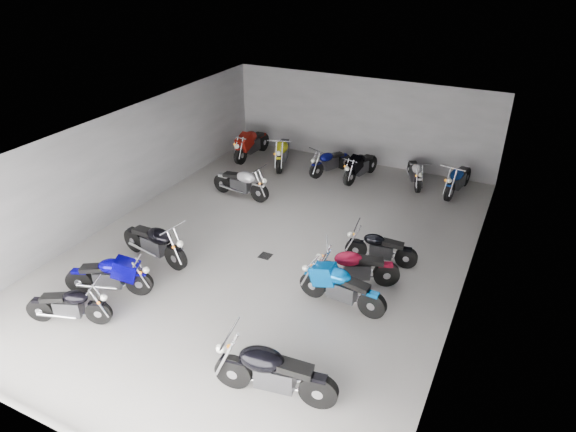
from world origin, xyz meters
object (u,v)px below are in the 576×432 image
at_px(motorcycle_left_b, 109,276).
at_px(motorcycle_right_e, 380,248).
at_px(drain_grate, 265,256).
at_px(motorcycle_back_c, 330,162).
at_px(motorcycle_left_a, 69,305).
at_px(motorcycle_back_b, 283,152).
at_px(motorcycle_back_d, 360,166).
at_px(motorcycle_right_c, 341,287).
at_px(motorcycle_left_c, 155,242).
at_px(motorcycle_right_d, 356,267).
at_px(motorcycle_back_e, 415,172).
at_px(motorcycle_back_f, 458,179).
at_px(motorcycle_back_a, 251,144).
at_px(motorcycle_left_f, 241,183).
at_px(motorcycle_right_a, 273,373).

xyz_separation_m(motorcycle_left_b, motorcycle_right_e, (5.34, 4.11, -0.05)).
height_order(drain_grate, motorcycle_back_c, motorcycle_back_c).
xyz_separation_m(motorcycle_left_a, motorcycle_right_e, (5.38, 5.30, -0.01)).
distance_m(motorcycle_back_b, motorcycle_back_d, 3.02).
xyz_separation_m(motorcycle_left_a, motorcycle_back_d, (3.14, 10.18, 0.04)).
height_order(motorcycle_left_b, motorcycle_right_c, motorcycle_right_c).
relative_size(drain_grate, motorcycle_left_c, 0.14).
bearing_deg(motorcycle_right_d, motorcycle_right_e, -35.45).
height_order(motorcycle_left_a, motorcycle_back_c, motorcycle_back_c).
distance_m(motorcycle_left_a, motorcycle_left_c, 2.82).
bearing_deg(motorcycle_back_b, motorcycle_left_c, 71.61).
relative_size(motorcycle_left_a, motorcycle_back_e, 1.04).
bearing_deg(motorcycle_back_b, motorcycle_back_f, 165.74).
bearing_deg(motorcycle_back_c, motorcycle_left_c, 99.66).
relative_size(motorcycle_left_c, motorcycle_right_d, 1.14).
relative_size(motorcycle_left_c, motorcycle_back_f, 1.07).
distance_m(motorcycle_right_e, motorcycle_back_f, 5.31).
bearing_deg(motorcycle_left_a, motorcycle_left_b, 156.09).
relative_size(motorcycle_back_a, motorcycle_back_b, 1.06).
xyz_separation_m(motorcycle_right_e, motorcycle_back_e, (-0.40, 5.27, -0.01)).
bearing_deg(motorcycle_right_d, motorcycle_back_c, 3.46).
height_order(motorcycle_back_b, motorcycle_back_d, motorcycle_back_b).
height_order(motorcycle_left_a, motorcycle_right_c, motorcycle_right_c).
height_order(motorcycle_back_c, motorcycle_back_d, motorcycle_back_d).
relative_size(motorcycle_left_b, motorcycle_back_b, 0.90).
distance_m(motorcycle_left_a, motorcycle_back_f, 12.32).
height_order(motorcycle_left_c, motorcycle_back_f, motorcycle_left_c).
distance_m(motorcycle_right_e, motorcycle_back_d, 5.37).
relative_size(motorcycle_right_d, motorcycle_right_e, 1.04).
height_order(motorcycle_left_a, motorcycle_right_e, motorcycle_left_a).
bearing_deg(motorcycle_left_f, motorcycle_right_e, 75.29).
relative_size(motorcycle_left_c, motorcycle_right_e, 1.18).
distance_m(motorcycle_left_c, motorcycle_right_c, 5.07).
xyz_separation_m(drain_grate, motorcycle_back_b, (-2.43, 5.85, 0.54)).
xyz_separation_m(motorcycle_right_a, motorcycle_right_c, (0.14, 3.04, -0.05)).
relative_size(motorcycle_right_d, motorcycle_back_a, 0.85).
distance_m(motorcycle_back_a, motorcycle_back_e, 6.31).
distance_m(motorcycle_back_d, motorcycle_back_e, 1.88).
bearing_deg(motorcycle_right_d, motorcycle_left_b, 95.78).
height_order(motorcycle_left_f, motorcycle_right_c, motorcycle_right_c).
relative_size(motorcycle_left_b, motorcycle_right_c, 0.92).
relative_size(motorcycle_left_b, motorcycle_right_d, 1.01).
xyz_separation_m(motorcycle_right_e, motorcycle_back_d, (-2.24, 4.88, 0.04)).
bearing_deg(motorcycle_right_e, drain_grate, 102.74).
height_order(motorcycle_left_b, motorcycle_back_e, motorcycle_left_b).
bearing_deg(motorcycle_back_c, motorcycle_left_f, 83.07).
height_order(motorcycle_back_b, motorcycle_back_c, motorcycle_back_b).
bearing_deg(motorcycle_right_a, drain_grate, 20.69).
height_order(motorcycle_right_c, motorcycle_back_d, motorcycle_right_c).
relative_size(motorcycle_left_c, motorcycle_back_d, 1.10).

